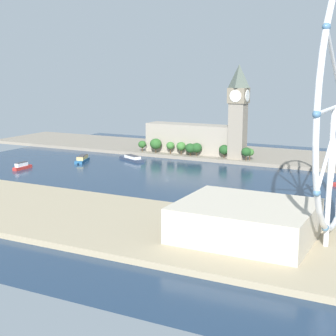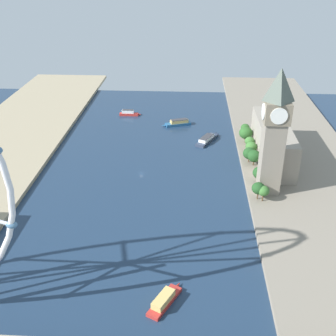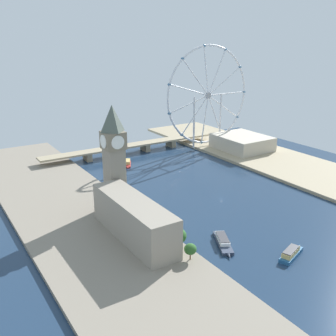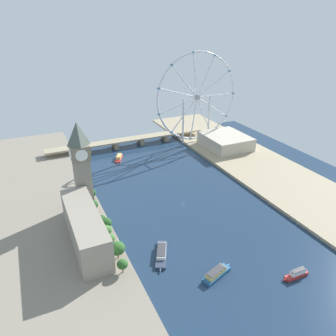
# 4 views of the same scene
# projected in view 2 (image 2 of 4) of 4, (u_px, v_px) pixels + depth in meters

# --- Properties ---
(ground_plane) EXTENTS (409.68, 409.68, 0.00)m
(ground_plane) POSITION_uv_depth(u_px,v_px,m) (141.00, 173.00, 312.32)
(ground_plane) COLOR #1E334C
(riverbank_left) EXTENTS (90.00, 520.00, 3.00)m
(riverbank_left) POSITION_uv_depth(u_px,v_px,m) (306.00, 176.00, 305.62)
(riverbank_left) COLOR gray
(riverbank_left) RESTS_ON ground_plane
(clock_tower) EXTENTS (16.84, 16.84, 82.99)m
(clock_tower) POSITION_uv_depth(u_px,v_px,m) (274.00, 131.00, 264.25)
(clock_tower) COLOR gray
(clock_tower) RESTS_ON riverbank_left
(parliament_block) EXTENTS (22.00, 85.79, 27.29)m
(parliament_block) POSITION_uv_depth(u_px,v_px,m) (273.00, 142.00, 322.40)
(parliament_block) COLOR gray
(parliament_block) RESTS_ON riverbank_left
(tree_row_embankment) EXTENTS (13.01, 116.09, 13.86)m
(tree_row_embankment) POSITION_uv_depth(u_px,v_px,m) (252.00, 153.00, 318.88)
(tree_row_embankment) COLOR #513823
(tree_row_embankment) RESTS_ON riverbank_left
(tour_boat_0) EXTENTS (15.83, 25.24, 5.17)m
(tour_boat_0) POSITION_uv_depth(u_px,v_px,m) (164.00, 300.00, 196.27)
(tour_boat_0) COLOR #B22D28
(tour_boat_0) RESTS_ON ground_plane
(tour_boat_1) EXTENTS (28.03, 14.57, 5.90)m
(tour_boat_1) POSITION_uv_depth(u_px,v_px,m) (178.00, 123.00, 396.69)
(tour_boat_1) COLOR #235684
(tour_boat_1) RESTS_ON ground_plane
(tour_boat_2) EXTENTS (20.73, 34.36, 4.97)m
(tour_boat_2) POSITION_uv_depth(u_px,v_px,m) (207.00, 139.00, 363.94)
(tour_boat_2) COLOR #2D384C
(tour_boat_2) RESTS_ON ground_plane
(tour_boat_3) EXTENTS (21.61, 4.47, 6.06)m
(tour_boat_3) POSITION_uv_depth(u_px,v_px,m) (129.00, 113.00, 420.49)
(tour_boat_3) COLOR #B22D28
(tour_boat_3) RESTS_ON ground_plane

